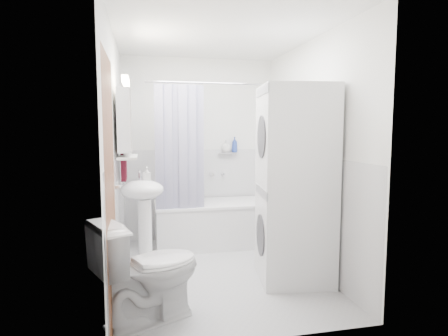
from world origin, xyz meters
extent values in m
plane|color=#B3B3B7|center=(0.00, 0.00, 0.00)|extent=(2.60, 2.60, 0.00)
plane|color=white|center=(0.00, 1.30, 1.20)|extent=(2.00, 0.00, 2.00)
plane|color=white|center=(0.00, -1.30, 1.20)|extent=(2.00, 0.00, 2.00)
plane|color=white|center=(-1.00, 0.00, 1.20)|extent=(0.00, 2.60, 2.60)
plane|color=white|center=(1.00, 0.00, 1.20)|extent=(0.00, 2.60, 2.60)
plane|color=white|center=(0.00, 0.00, 2.40)|extent=(2.60, 2.60, 0.00)
plane|color=white|center=(0.00, 1.29, 0.60)|extent=(1.98, 0.00, 1.98)
plane|color=white|center=(-0.99, 0.00, 0.60)|extent=(0.00, 2.58, 2.58)
plane|color=white|center=(0.99, 0.00, 0.60)|extent=(0.00, 2.58, 2.58)
plane|color=brown|center=(-0.98, -0.88, 1.00)|extent=(0.00, 2.00, 2.00)
cylinder|color=silver|center=(-0.95, -0.55, 1.00)|extent=(0.04, 0.04, 0.04)
cube|color=silver|center=(0.10, 0.92, 0.26)|extent=(1.42, 0.66, 0.52)
cube|color=white|center=(0.10, 0.92, 0.54)|extent=(1.44, 0.68, 0.03)
cube|color=silver|center=(0.10, 0.92, 0.42)|extent=(1.24, 0.48, 0.20)
cylinder|color=silver|center=(0.30, 1.25, 0.87)|extent=(0.04, 0.12, 0.04)
cylinder|color=silver|center=(0.10, 0.64, 2.00)|extent=(1.62, 0.02, 0.02)
cube|color=#18154B|center=(-0.56, 0.64, 1.25)|extent=(0.10, 0.02, 1.45)
cube|color=#18154B|center=(-0.47, 0.64, 1.25)|extent=(0.10, 0.02, 1.45)
cube|color=#18154B|center=(-0.38, 0.64, 1.25)|extent=(0.10, 0.02, 1.45)
cube|color=#18154B|center=(-0.29, 0.64, 1.25)|extent=(0.10, 0.02, 1.45)
cube|color=#18154B|center=(-0.20, 0.64, 1.25)|extent=(0.10, 0.02, 1.45)
cube|color=#18154B|center=(-0.11, 0.64, 1.25)|extent=(0.10, 0.02, 1.45)
ellipsoid|color=white|center=(-0.76, 0.23, 0.85)|extent=(0.44, 0.37, 0.20)
cylinder|color=white|center=(-0.74, 0.23, 0.38)|extent=(0.14, 0.14, 0.75)
cylinder|color=silver|center=(-0.78, 0.37, 0.97)|extent=(0.03, 0.03, 0.14)
cylinder|color=silver|center=(-0.78, 0.33, 1.03)|extent=(0.02, 0.10, 0.02)
cube|color=silver|center=(-0.91, 0.10, 1.55)|extent=(0.12, 0.50, 0.60)
cube|color=white|center=(-0.84, 0.10, 1.55)|extent=(0.01, 0.47, 0.57)
cube|color=#FFEABF|center=(-0.89, 0.10, 1.93)|extent=(0.06, 0.45, 0.06)
cube|color=silver|center=(-0.89, 0.10, 1.20)|extent=(0.18, 0.54, 0.02)
cube|color=silver|center=(0.35, 1.24, 1.15)|extent=(0.22, 0.06, 0.02)
cube|color=#4E0C16|center=(-0.94, 0.35, 1.30)|extent=(0.05, 0.31, 0.72)
cube|color=#4E0C16|center=(-0.91, 0.35, 1.63)|extent=(0.03, 0.27, 0.08)
cylinder|color=silver|center=(-0.95, 0.35, 1.67)|extent=(0.02, 0.04, 0.02)
cube|color=silver|center=(0.68, -0.33, 0.47)|extent=(0.75, 0.75, 0.94)
cylinder|color=#2D2D33|center=(0.34, -0.33, 0.46)|extent=(0.07, 0.40, 0.40)
cube|color=gray|center=(0.34, -0.33, 0.88)|extent=(0.09, 0.60, 0.08)
cube|color=silver|center=(0.68, -0.33, 1.41)|extent=(0.75, 0.75, 0.94)
cylinder|color=#2D2D33|center=(0.34, -0.33, 1.40)|extent=(0.07, 0.40, 0.40)
cube|color=gray|center=(0.34, -0.33, 1.82)|extent=(0.09, 0.60, 0.08)
imported|color=white|center=(-0.72, -0.86, 0.40)|extent=(0.93, 0.75, 0.80)
imported|color=gray|center=(-0.71, 0.25, 0.95)|extent=(0.08, 0.17, 0.08)
imported|color=gray|center=(-0.89, -0.05, 1.25)|extent=(0.07, 0.18, 0.07)
imported|color=gray|center=(-0.89, 0.22, 1.26)|extent=(0.10, 0.09, 0.10)
imported|color=gray|center=(0.35, 1.24, 1.23)|extent=(0.13, 0.17, 0.13)
imported|color=#263F99|center=(0.47, 1.24, 1.20)|extent=(0.08, 0.21, 0.08)
camera|label=1|loc=(-0.74, -3.67, 1.47)|focal=30.00mm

